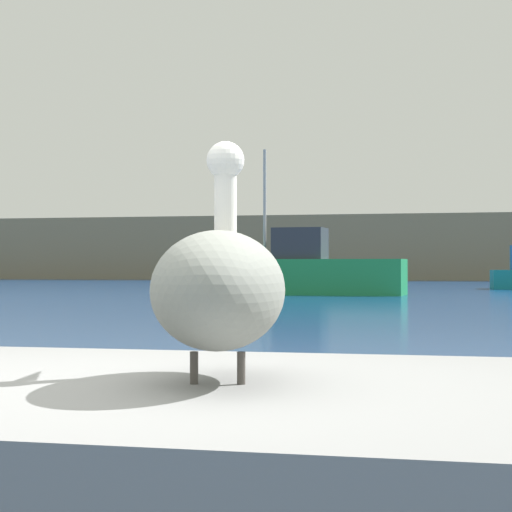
{
  "coord_description": "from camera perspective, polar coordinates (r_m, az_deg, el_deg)",
  "views": [
    {
      "loc": [
        1.38,
        -3.01,
        1.07
      ],
      "look_at": [
        -1.98,
        12.26,
        1.26
      ],
      "focal_mm": 62.86,
      "sensor_mm": 36.0,
      "label": 1
    }
  ],
  "objects": [
    {
      "name": "fishing_boat_green",
      "position": [
        34.06,
        3.64,
        -0.99
      ],
      "size": [
        6.83,
        2.39,
        5.6
      ],
      "rotation": [
        0.0,
        0.0,
        3.07
      ],
      "color": "#1E8C4C",
      "rests_on": "ground"
    },
    {
      "name": "hillside_backdrop",
      "position": [
        74.04,
        11.36,
        0.49
      ],
      "size": [
        140.0,
        10.72,
        5.1
      ],
      "primitive_type": "cube",
      "color": "#7F755B",
      "rests_on": "ground"
    },
    {
      "name": "pelican",
      "position": [
        3.25,
        -2.37,
        -1.92
      ],
      "size": [
        0.64,
        1.24,
        0.92
      ],
      "rotation": [
        0.0,
        0.0,
        1.75
      ],
      "color": "gray",
      "rests_on": "pier_dock"
    },
    {
      "name": "pier_dock",
      "position": [
        3.32,
        -2.39,
        -13.65
      ],
      "size": [
        3.92,
        2.32,
        0.65
      ],
      "primitive_type": "cube",
      "color": "gray",
      "rests_on": "ground"
    }
  ]
}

